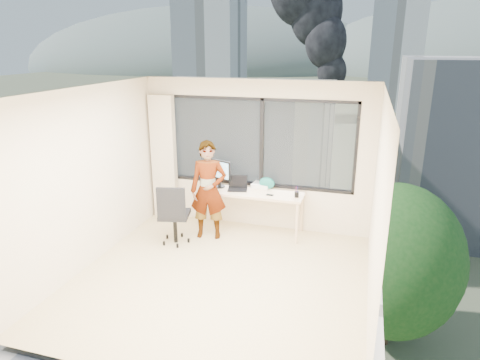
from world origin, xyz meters
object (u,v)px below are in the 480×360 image
at_px(chair, 174,213).
at_px(monitor, 219,173).
at_px(desk, 251,211).
at_px(handbag, 267,183).
at_px(laptop, 237,184).
at_px(game_console, 261,185).
at_px(person, 208,190).

xyz_separation_m(chair, monitor, (0.49, 0.83, 0.48)).
distance_m(desk, handbag, 0.57).
bearing_deg(chair, monitor, 45.52).
xyz_separation_m(desk, monitor, (-0.59, 0.05, 0.62)).
xyz_separation_m(monitor, laptop, (0.35, -0.07, -0.14)).
bearing_deg(chair, desk, 21.90).
relative_size(game_console, laptop, 0.87).
xyz_separation_m(monitor, handbag, (0.82, 0.13, -0.14)).
distance_m(person, game_console, 0.99).
bearing_deg(desk, monitor, 174.83).
height_order(monitor, handbag, monitor).
bearing_deg(chair, laptop, 28.17).
xyz_separation_m(chair, game_console, (1.21, 1.02, 0.26)).
height_order(laptop, handbag, laptop).
bearing_deg(chair, person, 26.03).
height_order(monitor, game_console, monitor).
relative_size(monitor, handbag, 1.83).
height_order(desk, person, person).
distance_m(laptop, handbag, 0.51).
relative_size(person, game_console, 5.47).
height_order(person, monitor, person).
bearing_deg(game_console, monitor, -158.31).
bearing_deg(monitor, person, -73.11).
height_order(chair, game_console, chair).
distance_m(game_console, laptop, 0.45).
xyz_separation_m(chair, handbag, (1.32, 0.96, 0.33)).
height_order(chair, laptop, chair).
relative_size(desk, person, 1.08).
bearing_deg(game_console, person, -132.99).
bearing_deg(person, monitor, 73.85).
xyz_separation_m(desk, game_console, (0.12, 0.25, 0.41)).
distance_m(desk, monitor, 0.86).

